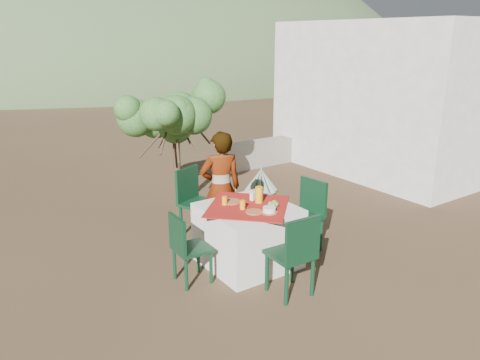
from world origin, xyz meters
name	(u,v)px	position (x,y,z in m)	size (l,w,h in m)	color
ground	(214,265)	(0.00, 0.00, 0.00)	(160.00, 160.00, 0.00)	#3C291B
table	(248,235)	(0.38, -0.19, 0.38)	(1.30, 1.30, 0.76)	white
chair_far	(194,199)	(0.27, 0.97, 0.54)	(0.57, 0.57, 0.97)	black
chair_near	(295,252)	(0.34, -1.10, 0.53)	(0.46, 0.46, 0.95)	black
chair_left	(186,246)	(-0.48, -0.19, 0.46)	(0.40, 0.40, 0.83)	black
chair_right	(307,211)	(1.27, -0.27, 0.52)	(0.48, 0.48, 0.94)	black
person	(221,188)	(0.45, 0.55, 0.77)	(0.56, 0.37, 1.55)	#8C6651
shrub_tree	(177,121)	(0.65, 2.15, 1.43)	(1.53, 1.51, 1.80)	#453122
agave	(261,181)	(2.17, 1.93, 0.21)	(0.60, 0.59, 0.64)	gray
guesthouse	(396,96)	(5.60, 1.80, 1.50)	(3.20, 4.20, 3.00)	white
stone_wall	(273,151)	(3.60, 3.40, 0.28)	(2.60, 0.35, 0.55)	gray
hill_near_right	(116,68)	(12.00, 36.00, 0.00)	(48.00, 48.00, 20.00)	#314C2B
hill_far_right	(213,58)	(28.00, 46.00, 0.00)	(36.00, 36.00, 14.00)	slate
plate_far	(231,202)	(0.29, 0.04, 0.77)	(0.23, 0.23, 0.01)	brown
plate_near	(254,212)	(0.31, -0.40, 0.77)	(0.20, 0.20, 0.01)	brown
glass_far	(225,201)	(0.17, 0.01, 0.81)	(0.06, 0.06, 0.10)	#FB9C0F
glass_near	(243,205)	(0.26, -0.24, 0.82)	(0.07, 0.07, 0.11)	#FB9C0F
juice_pitcher	(259,195)	(0.56, -0.17, 0.86)	(0.09, 0.09, 0.20)	#FB9C0F
bowl_plate	(269,212)	(0.45, -0.51, 0.77)	(0.20, 0.20, 0.01)	brown
white_bowl	(269,209)	(0.45, -0.51, 0.80)	(0.15, 0.15, 0.06)	white
jar_left	(261,195)	(0.64, -0.08, 0.81)	(0.06, 0.06, 0.10)	orange
jar_right	(255,193)	(0.65, 0.05, 0.81)	(0.05, 0.05, 0.09)	orange
napkin_holder	(253,196)	(0.55, -0.05, 0.81)	(0.08, 0.05, 0.10)	white
fruit_cluster	(273,204)	(0.61, -0.38, 0.79)	(0.13, 0.12, 0.07)	olive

